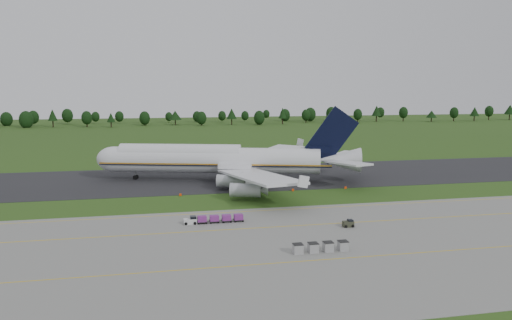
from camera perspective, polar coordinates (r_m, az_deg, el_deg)
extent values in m
plane|color=#284815|center=(111.15, -0.16, -4.58)|extent=(600.00, 600.00, 0.00)
cube|color=slate|center=(79.32, 4.79, -9.97)|extent=(300.00, 52.00, 0.06)
cube|color=black|center=(138.14, -2.46, -2.00)|extent=(300.00, 40.00, 0.08)
cube|color=gold|center=(90.36, 2.63, -7.62)|extent=(300.00, 0.25, 0.01)
cube|color=gold|center=(73.89, 6.12, -11.37)|extent=(300.00, 0.20, 0.01)
cube|color=gold|center=(101.63, 0.96, -5.79)|extent=(120.00, 0.20, 0.01)
cylinder|color=black|center=(335.38, -24.75, 3.65)|extent=(0.70, 0.70, 3.11)
sphere|color=#183613|center=(335.17, -24.78, 4.19)|extent=(8.32, 8.32, 8.32)
cylinder|color=black|center=(332.22, -22.18, 3.84)|extent=(0.70, 0.70, 4.01)
cone|color=#183613|center=(331.88, -22.23, 4.80)|extent=(5.62, 5.62, 7.13)
cylinder|color=black|center=(326.55, -18.75, 3.92)|extent=(0.70, 0.70, 3.74)
sphere|color=#183613|center=(326.30, -18.78, 4.60)|extent=(6.45, 6.45, 6.45)
cylinder|color=black|center=(320.10, -16.22, 3.90)|extent=(0.70, 0.70, 3.20)
cone|color=#183613|center=(319.81, -16.25, 4.70)|extent=(5.01, 5.01, 5.69)
cylinder|color=black|center=(328.69, -12.60, 4.14)|extent=(0.70, 0.70, 3.14)
sphere|color=#183613|center=(328.47, -12.61, 4.70)|extent=(6.75, 6.75, 6.75)
cylinder|color=black|center=(330.46, -9.21, 4.27)|extent=(0.70, 0.70, 3.33)
cone|color=#183613|center=(330.17, -9.23, 5.07)|extent=(8.42, 8.42, 5.92)
cylinder|color=black|center=(322.42, -6.25, 4.22)|extent=(0.70, 0.70, 3.17)
sphere|color=#183613|center=(322.20, -6.26, 4.79)|extent=(6.50, 6.50, 6.50)
cylinder|color=black|center=(327.36, -2.79, 4.38)|extent=(0.70, 0.70, 3.86)
cone|color=#183613|center=(327.02, -2.80, 5.32)|extent=(6.83, 6.83, 6.86)
cylinder|color=black|center=(327.27, 0.37, 4.32)|extent=(0.70, 0.70, 3.04)
sphere|color=#183613|center=(327.06, 0.37, 4.86)|extent=(7.09, 7.09, 7.09)
cylinder|color=black|center=(332.35, 3.05, 4.45)|extent=(0.70, 0.70, 3.96)
cone|color=#183613|center=(332.02, 3.06, 5.39)|extent=(5.48, 5.48, 7.03)
cylinder|color=black|center=(347.99, 5.73, 4.55)|extent=(0.70, 0.70, 3.43)
sphere|color=#183613|center=(347.77, 5.74, 5.13)|extent=(6.10, 6.10, 6.10)
cylinder|color=black|center=(343.38, 8.58, 4.46)|extent=(0.70, 0.70, 3.52)
cone|color=#183613|center=(343.09, 8.60, 5.27)|extent=(7.96, 7.96, 6.25)
cylinder|color=black|center=(355.95, 11.53, 4.53)|extent=(0.70, 0.70, 3.63)
sphere|color=#183613|center=(355.73, 11.55, 5.13)|extent=(6.09, 6.09, 6.09)
cylinder|color=black|center=(366.54, 13.59, 4.61)|extent=(0.70, 0.70, 4.13)
cone|color=#183613|center=(366.22, 13.62, 5.50)|extent=(6.78, 6.78, 7.34)
cylinder|color=black|center=(375.64, 16.47, 4.58)|extent=(0.70, 0.70, 4.07)
sphere|color=#183613|center=(375.40, 16.50, 5.22)|extent=(6.33, 6.33, 6.33)
cylinder|color=black|center=(376.84, 19.39, 4.37)|extent=(0.70, 0.70, 2.89)
cone|color=#183613|center=(376.61, 19.42, 4.98)|extent=(7.43, 7.43, 5.13)
cylinder|color=black|center=(387.20, 21.67, 4.43)|extent=(0.70, 0.70, 4.03)
sphere|color=#183613|center=(386.98, 21.70, 5.05)|extent=(6.13, 6.13, 6.13)
cylinder|color=black|center=(395.10, 23.67, 4.36)|extent=(0.70, 0.70, 3.68)
cone|color=#183613|center=(394.83, 23.71, 5.10)|extent=(6.67, 6.67, 6.54)
cylinder|color=black|center=(412.18, 25.06, 4.46)|extent=(0.70, 0.70, 4.29)
sphere|color=#183613|center=(411.96, 25.09, 5.07)|extent=(6.26, 6.26, 6.26)
cylinder|color=black|center=(422.41, 26.97, 4.40)|extent=(0.70, 0.70, 4.07)
cone|color=#183613|center=(422.14, 27.03, 5.16)|extent=(8.06, 8.06, 7.23)
cylinder|color=silver|center=(132.89, -4.65, -0.04)|extent=(54.93, 21.87, 6.85)
cylinder|color=silver|center=(134.50, -8.66, 0.69)|extent=(32.57, 14.09, 5.34)
sphere|color=silver|center=(139.93, -15.88, 0.10)|extent=(6.85, 6.85, 6.85)
cone|color=silver|center=(131.69, 9.60, 0.00)|extent=(11.86, 9.15, 6.51)
cube|color=orange|center=(129.62, -4.88, -0.51)|extent=(58.54, 16.92, 0.33)
cube|color=silver|center=(113.73, 0.29, -1.88)|extent=(14.95, 33.51, 0.52)
cube|color=silver|center=(149.56, 1.31, 0.61)|extent=(28.75, 30.39, 0.52)
cylinder|color=#A0A2A9|center=(120.93, -2.88, -2.42)|extent=(7.24, 4.77, 3.05)
cylinder|color=#A0A2A9|center=(110.22, -1.20, -3.48)|extent=(7.24, 4.77, 3.05)
cylinder|color=#A0A2A9|center=(144.39, -1.66, -0.63)|extent=(7.24, 4.77, 3.05)
cylinder|color=#A0A2A9|center=(154.29, 0.45, -0.04)|extent=(7.24, 4.77, 3.05)
cube|color=black|center=(130.73, 8.64, 2.80)|extent=(13.48, 4.35, 15.28)
cube|color=silver|center=(124.76, 10.54, -0.35)|extent=(8.43, 13.33, 0.43)
cube|color=silver|center=(138.82, 9.93, 0.54)|extent=(12.70, 12.16, 0.43)
cylinder|color=slate|center=(138.76, -13.59, -1.76)|extent=(0.34, 0.34, 2.09)
cylinder|color=black|center=(138.83, -13.58, -1.93)|extent=(1.43, 1.17, 1.24)
cylinder|color=slate|center=(128.67, -2.41, -2.32)|extent=(0.34, 0.34, 2.09)
cylinder|color=black|center=(128.75, -2.41, -2.50)|extent=(1.43, 1.17, 1.24)
cylinder|color=slate|center=(137.03, -1.98, -1.65)|extent=(0.34, 0.34, 2.09)
cylinder|color=black|center=(137.11, -1.98, -1.83)|extent=(1.43, 1.17, 1.24)
cube|color=silver|center=(92.59, -7.53, -6.97)|extent=(2.35, 1.27, 1.00)
cylinder|color=black|center=(91.99, -8.01, -7.23)|extent=(0.54, 0.20, 0.54)
cube|color=black|center=(92.80, -6.18, -7.02)|extent=(1.81, 1.36, 0.11)
cube|color=#6D2573|center=(92.66, -6.19, -6.70)|extent=(1.63, 1.27, 1.00)
cylinder|color=black|center=(92.18, -6.59, -7.24)|extent=(0.31, 0.14, 0.31)
cube|color=black|center=(93.03, -4.78, -6.97)|extent=(1.81, 1.36, 0.11)
cube|color=#6D2573|center=(92.89, -4.79, -6.64)|extent=(1.63, 1.27, 1.00)
cylinder|color=black|center=(92.39, -5.19, -7.18)|extent=(0.31, 0.14, 0.31)
cube|color=black|center=(93.31, -3.39, -6.90)|extent=(1.81, 1.36, 0.11)
cube|color=#6D2573|center=(93.17, -3.40, -6.58)|extent=(1.63, 1.27, 1.00)
cylinder|color=black|center=(92.65, -3.78, -7.12)|extent=(0.31, 0.14, 0.31)
cube|color=black|center=(93.64, -2.01, -6.84)|extent=(1.81, 1.36, 0.11)
cube|color=#6D2573|center=(93.50, -2.02, -6.52)|extent=(1.63, 1.27, 1.00)
cylinder|color=black|center=(92.97, -2.39, -7.06)|extent=(0.31, 0.14, 0.31)
cylinder|color=black|center=(92.65, -7.53, -7.10)|extent=(0.54, 0.20, 0.54)
cube|color=#313424|center=(91.53, 10.49, -7.20)|extent=(1.93, 1.19, 1.05)
cylinder|color=black|center=(90.85, 10.23, -7.48)|extent=(0.53, 0.19, 0.53)
cylinder|color=black|center=(92.35, 10.74, -7.23)|extent=(0.53, 0.19, 0.53)
cube|color=#959595|center=(76.51, 4.80, -10.09)|extent=(1.41, 1.41, 1.41)
cube|color=black|center=(76.28, 4.81, -9.56)|extent=(1.50, 1.50, 0.07)
cube|color=#959595|center=(77.19, 6.54, -9.95)|extent=(1.41, 1.41, 1.41)
cube|color=black|center=(76.96, 6.55, -9.42)|extent=(1.50, 1.50, 0.07)
cube|color=#959595|center=(77.95, 8.24, -9.80)|extent=(1.41, 1.41, 1.41)
cube|color=black|center=(77.72, 8.25, -9.28)|extent=(1.50, 1.50, 0.07)
cube|color=#959595|center=(78.76, 9.91, -9.64)|extent=(1.41, 1.41, 1.41)
cube|color=black|center=(78.54, 9.92, -9.13)|extent=(1.50, 1.50, 0.07)
cube|color=#FF4308|center=(116.20, -8.64, -3.95)|extent=(0.50, 0.12, 0.60)
cube|color=black|center=(116.26, -8.63, -4.09)|extent=(0.30, 0.30, 0.04)
cube|color=#FF4308|center=(117.60, -2.08, -3.71)|extent=(0.50, 0.12, 0.60)
cube|color=black|center=(117.66, -2.08, -3.85)|extent=(0.30, 0.30, 0.04)
cube|color=#FF4308|center=(120.49, 4.25, -3.43)|extent=(0.50, 0.12, 0.60)
cube|color=black|center=(120.55, 4.24, -3.56)|extent=(0.30, 0.30, 0.04)
cube|color=#FF4308|center=(124.76, 10.20, -3.13)|extent=(0.50, 0.12, 0.60)
cube|color=black|center=(124.82, 10.20, -3.26)|extent=(0.30, 0.30, 0.04)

